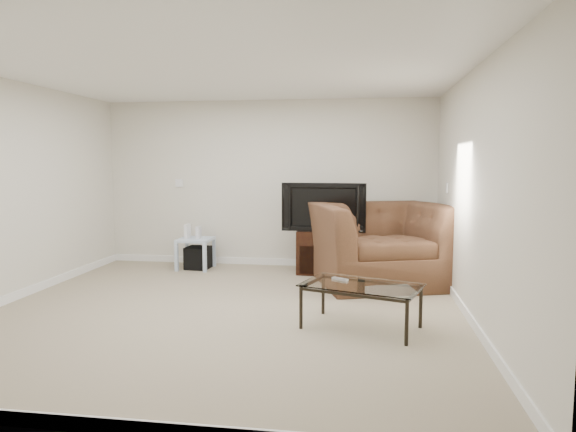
# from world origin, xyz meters

# --- Properties ---
(floor) EXTENTS (5.00, 5.00, 0.00)m
(floor) POSITION_xyz_m (0.00, 0.00, 0.00)
(floor) COLOR tan
(floor) RESTS_ON ground
(ceiling) EXTENTS (5.00, 5.00, 0.00)m
(ceiling) POSITION_xyz_m (0.00, 0.00, 2.50)
(ceiling) COLOR white
(ceiling) RESTS_ON ground
(wall_back) EXTENTS (5.00, 0.02, 2.50)m
(wall_back) POSITION_xyz_m (0.00, 2.50, 1.25)
(wall_back) COLOR silver
(wall_back) RESTS_ON ground
(wall_left) EXTENTS (0.02, 5.00, 2.50)m
(wall_left) POSITION_xyz_m (-2.50, 0.00, 1.25)
(wall_left) COLOR silver
(wall_left) RESTS_ON ground
(wall_right) EXTENTS (0.02, 5.00, 2.50)m
(wall_right) POSITION_xyz_m (2.50, 0.00, 1.25)
(wall_right) COLOR silver
(wall_right) RESTS_ON ground
(plate_back) EXTENTS (0.12, 0.02, 0.12)m
(plate_back) POSITION_xyz_m (-1.40, 2.49, 1.25)
(plate_back) COLOR white
(plate_back) RESTS_ON wall_back
(plate_right_switch) EXTENTS (0.02, 0.09, 0.13)m
(plate_right_switch) POSITION_xyz_m (2.49, 1.60, 1.25)
(plate_right_switch) COLOR white
(plate_right_switch) RESTS_ON wall_right
(plate_right_outlet) EXTENTS (0.02, 0.08, 0.12)m
(plate_right_outlet) POSITION_xyz_m (2.49, 1.30, 0.30)
(plate_right_outlet) COLOR white
(plate_right_outlet) RESTS_ON wall_right
(tv_stand) EXTENTS (0.76, 0.54, 0.62)m
(tv_stand) POSITION_xyz_m (0.90, 2.05, 0.31)
(tv_stand) COLOR black
(tv_stand) RESTS_ON floor
(dvd_player) EXTENTS (0.44, 0.31, 0.06)m
(dvd_player) POSITION_xyz_m (0.90, 2.01, 0.51)
(dvd_player) COLOR black
(dvd_player) RESTS_ON tv_stand
(television) EXTENTS (1.10, 0.28, 0.68)m
(television) POSITION_xyz_m (0.90, 2.02, 0.95)
(television) COLOR black
(television) RESTS_ON tv_stand
(side_table) EXTENTS (0.49, 0.49, 0.46)m
(side_table) POSITION_xyz_m (-1.01, 2.05, 0.23)
(side_table) COLOR silver
(side_table) RESTS_ON floor
(subwoofer) EXTENTS (0.35, 0.35, 0.33)m
(subwoofer) POSITION_xyz_m (-0.98, 2.07, 0.16)
(subwoofer) COLOR black
(subwoofer) RESTS_ON floor
(game_console) EXTENTS (0.06, 0.15, 0.21)m
(game_console) POSITION_xyz_m (-1.12, 2.03, 0.56)
(game_console) COLOR white
(game_console) RESTS_ON side_table
(game_case) EXTENTS (0.05, 0.13, 0.18)m
(game_case) POSITION_xyz_m (-0.95, 2.03, 0.55)
(game_case) COLOR silver
(game_case) RESTS_ON side_table
(recliner) EXTENTS (1.85, 1.50, 1.40)m
(recliner) POSITION_xyz_m (1.65, 1.52, 0.70)
(recliner) COLOR brown
(recliner) RESTS_ON floor
(coffee_table) EXTENTS (1.22, 0.93, 0.42)m
(coffee_table) POSITION_xyz_m (1.43, -0.35, 0.21)
(coffee_table) COLOR black
(coffee_table) RESTS_ON floor
(remote) EXTENTS (0.17, 0.13, 0.02)m
(remote) POSITION_xyz_m (1.22, -0.19, 0.44)
(remote) COLOR #B2B2B7
(remote) RESTS_ON coffee_table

